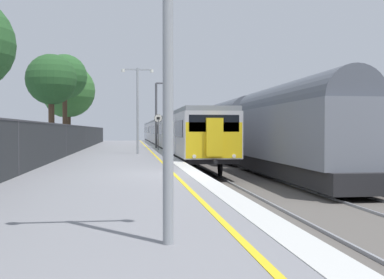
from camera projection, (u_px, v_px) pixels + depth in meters
The scene contains 10 objects.
ground at pixel (259, 190), 16.58m from camera, with size 17.40×110.00×1.21m.
commuter_train_at_platform at pixel (165, 132), 53.42m from camera, with size 2.83×63.16×3.81m.
freight_train_adjacent_track at pixel (228, 129), 38.89m from camera, with size 2.60×45.96×4.79m.
signal_gantry at pixel (159, 107), 39.71m from camera, with size 1.10×0.24×5.48m.
speed_limit_sign at pixel (158, 127), 35.19m from camera, with size 0.59×0.08×2.69m.
platform_lamp_mid at pixel (138, 103), 30.02m from camera, with size 2.00×0.20×5.42m.
platform_back_fence at pixel (18, 146), 15.50m from camera, with size 0.07×99.00×1.84m.
background_tree_left at pixel (64, 79), 37.44m from camera, with size 3.48×3.48×7.46m.
background_tree_centre at pixel (67, 93), 42.68m from camera, with size 4.75×4.75×7.43m.
background_tree_right at pixel (53, 81), 33.26m from camera, with size 3.53×3.53×6.82m.
Camera 1 is at (-1.84, -16.10, 1.48)m, focal length 44.60 mm.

